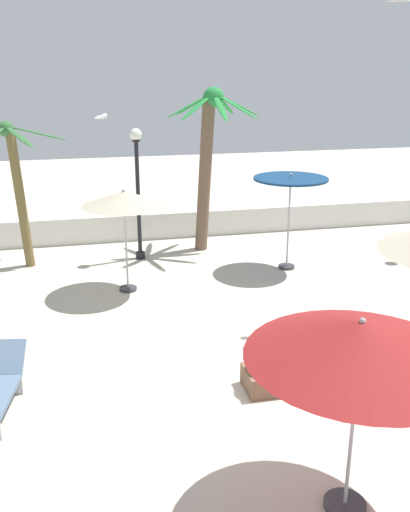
{
  "coord_description": "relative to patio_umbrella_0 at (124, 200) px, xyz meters",
  "views": [
    {
      "loc": [
        -2.73,
        -8.47,
        5.48
      ],
      "look_at": [
        0.0,
        3.37,
        1.4
      ],
      "focal_mm": 39.58,
      "sensor_mm": 36.0,
      "label": 1
    }
  ],
  "objects": [
    {
      "name": "patio_umbrella_0",
      "position": [
        0.0,
        0.0,
        0.0
      ],
      "size": [
        2.11,
        2.11,
        2.65
      ],
      "color": "#333338",
      "rests_on": "ground_plane"
    },
    {
      "name": "ground_plane",
      "position": [
        1.63,
        -5.17,
        -2.39
      ],
      "size": [
        56.0,
        56.0,
        0.0
      ],
      "primitive_type": "plane",
      "color": "beige"
    },
    {
      "name": "patio_umbrella_2",
      "position": [
        2.02,
        -8.25,
        0.03
      ],
      "size": [
        2.77,
        2.77,
        2.72
      ],
      "color": "#333338",
      "rests_on": "ground_plane"
    },
    {
      "name": "lamp_post_0",
      "position": [
        0.62,
        2.48,
        -0.12
      ],
      "size": [
        0.34,
        0.34,
        3.85
      ],
      "color": "black",
      "rests_on": "ground_plane"
    },
    {
      "name": "boundary_wall",
      "position": [
        1.63,
        4.45,
        -1.96
      ],
      "size": [
        25.2,
        0.3,
        0.86
      ],
      "primitive_type": "cube",
      "color": "silver",
      "rests_on": "ground_plane"
    },
    {
      "name": "planter",
      "position": [
        1.91,
        -5.29,
        -2.01
      ],
      "size": [
        0.7,
        0.7,
        0.85
      ],
      "color": "brown",
      "rests_on": "ground_plane"
    },
    {
      "name": "palm_tree_0",
      "position": [
        -2.76,
        2.55,
        0.37
      ],
      "size": [
        3.03,
        3.03,
        4.12
      ],
      "color": "brown",
      "rests_on": "ground_plane"
    },
    {
      "name": "palm_tree_1",
      "position": [
        2.82,
        2.99,
        0.71
      ],
      "size": [
        2.86,
        2.86,
        4.95
      ],
      "color": "brown",
      "rests_on": "ground_plane"
    },
    {
      "name": "patio_umbrella_4",
      "position": [
        4.6,
        0.68,
        0.01
      ],
      "size": [
        2.04,
        2.04,
        2.74
      ],
      "color": "#333338",
      "rests_on": "ground_plane"
    },
    {
      "name": "seagull_0",
      "position": [
        -0.12,
        6.39,
        1.47
      ],
      "size": [
        0.52,
        1.05,
        0.14
      ],
      "color": "white"
    }
  ]
}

